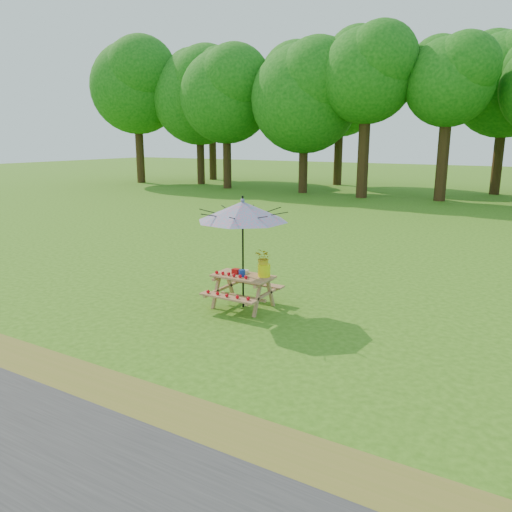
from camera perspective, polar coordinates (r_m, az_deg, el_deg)
The scene contains 8 objects.
ground at distance 8.27m, azimuth 6.20°, elevation -10.47°, with size 120.00×120.00×0.00m, color #346613.
drygrass_strip at distance 6.13m, azimuth -5.53°, elevation -19.61°, with size 120.00×1.20×0.01m, color olive.
treeline at distance 29.44m, azimuth 26.27°, elevation 21.20°, with size 60.00×12.00×16.00m, color #0E550E, non-canonical shape.
picnic_table at distance 10.01m, azimuth -1.49°, elevation -4.11°, with size 1.20×1.32×0.67m.
patio_umbrella at distance 9.65m, azimuth -1.54°, elevation 5.12°, with size 2.24×2.24×2.25m.
produce_bins at distance 9.95m, azimuth -1.78°, elevation -1.85°, with size 0.35×0.34×0.13m.
tomatoes_row at distance 9.84m, azimuth -2.79°, elevation -2.14°, with size 0.77×0.13×0.07m, color red, non-canonical shape.
flower_bucket at distance 9.76m, azimuth 0.93°, elevation -0.65°, with size 0.39×0.36×0.56m.
Camera 1 is at (3.10, -6.91, 3.33)m, focal length 35.00 mm.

